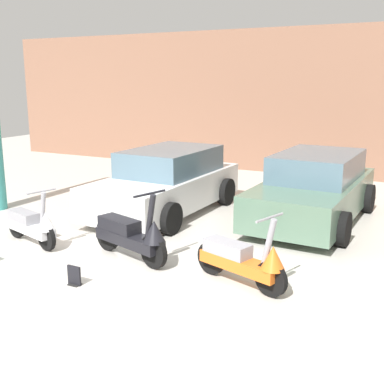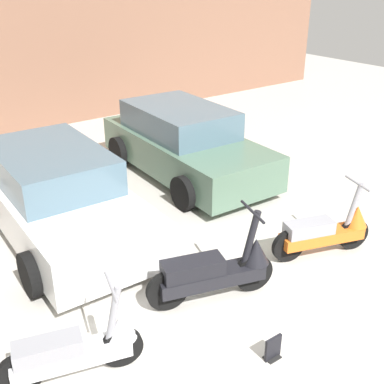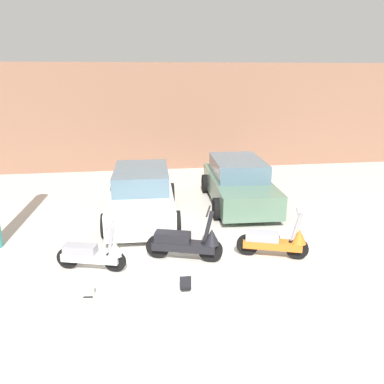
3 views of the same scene
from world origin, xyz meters
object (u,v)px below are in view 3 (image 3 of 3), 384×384
Objects in this scene: scooter_front_left at (94,254)px; placard_near_left_scooter at (88,290)px; scooter_front_right at (187,242)px; car_rear_center at (238,183)px; placard_near_right_scooter at (186,284)px; scooter_front_center at (276,241)px; car_rear_left at (142,195)px.

placard_near_left_scooter is (-0.01, -0.90, -0.22)m from scooter_front_left.
scooter_front_right is 3.78m from car_rear_center.
car_rear_center is (1.89, 3.26, 0.22)m from scooter_front_right.
placard_near_right_scooter is at bearing -14.16° from scooter_front_left.
scooter_front_right reaches higher than scooter_front_center.
scooter_front_right is at bearing 20.55° from scooter_front_left.
car_rear_center is at bearing 64.63° from placard_near_right_scooter.
car_rear_left is 0.99× the size of car_rear_center.
car_rear_left is (0.94, 2.69, 0.26)m from scooter_front_left.
car_rear_left reaches higher than scooter_front_center.
car_rear_left is 3.75m from placard_near_left_scooter.
scooter_front_center is at bearing 16.01° from scooter_front_left.
scooter_front_left is 5.13× the size of placard_near_right_scooter.
car_rear_center is at bearing 76.88° from scooter_front_right.
car_rear_left is at bearing 100.79° from placard_near_right_scooter.
scooter_front_center is at bearing 14.44° from placard_near_left_scooter.
scooter_front_left is 1.90m from placard_near_right_scooter.
placard_near_right_scooter is (1.65, -0.03, 0.00)m from placard_near_left_scooter.
car_rear_center is (3.70, 3.42, 0.27)m from scooter_front_left.
car_rear_center reaches higher than scooter_front_right.
car_rear_center is (2.76, 0.73, 0.00)m from car_rear_left.
car_rear_left is 3.72m from placard_near_right_scooter.
scooter_front_right reaches higher than placard_near_left_scooter.
scooter_front_right is 5.83× the size of placard_near_left_scooter.
scooter_front_left is at bearing -17.66° from car_rear_left.
car_rear_center is 14.56× the size of placard_near_right_scooter.
scooter_front_left is 2.86m from car_rear_left.
scooter_front_left is 1.81m from scooter_front_right.
car_rear_left is at bearing 86.25° from scooter_front_left.
placard_near_right_scooter is (-0.17, -1.09, -0.27)m from scooter_front_right.
placard_near_left_scooter is (-0.96, -3.59, -0.49)m from car_rear_left.
car_rear_left is 14.43× the size of placard_near_left_scooter.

